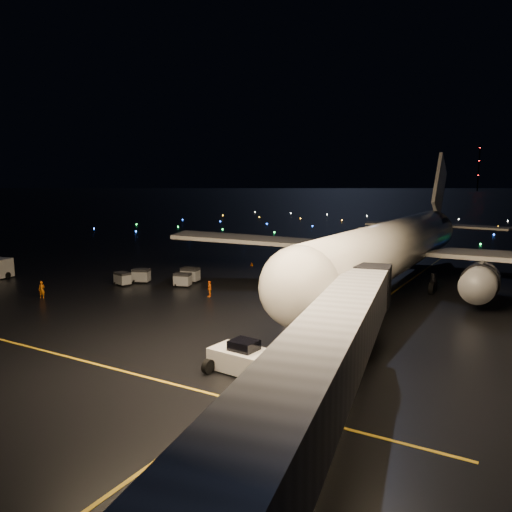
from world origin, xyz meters
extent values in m
plane|color=black|center=(0.00, 300.00, 0.00)|extent=(2000.00, 2000.00, 0.00)
cube|color=gold|center=(12.00, 15.00, 0.01)|extent=(0.25, 80.00, 0.02)
cube|color=gold|center=(-5.00, -10.00, 0.01)|extent=(60.00, 0.25, 0.02)
cube|color=silver|center=(9.77, -5.91, 1.11)|extent=(4.88, 2.87, 2.23)
imported|color=orange|center=(-21.20, 1.37, 0.96)|extent=(0.84, 0.73, 1.93)
imported|color=orange|center=(-5.38, 11.33, 0.93)|extent=(0.80, 1.17, 1.85)
cone|color=#F76109|center=(-0.97, 18.04, 0.24)|extent=(0.54, 0.54, 0.48)
cone|color=#F76109|center=(2.75, 22.54, 0.24)|extent=(0.56, 0.56, 0.48)
cone|color=#F76109|center=(-3.93, 20.49, 0.24)|extent=(0.49, 0.49, 0.49)
cone|color=#F76109|center=(-11.97, 31.83, 0.28)|extent=(0.52, 0.52, 0.55)
cylinder|color=black|center=(-60.00, 740.00, 32.00)|extent=(1.80, 1.80, 64.00)
cube|color=gray|center=(-12.44, 16.95, 0.92)|extent=(2.42, 1.89, 1.85)
cube|color=gray|center=(-11.51, 14.20, 0.84)|extent=(2.29, 1.90, 1.68)
cube|color=gray|center=(-18.53, 11.02, 0.82)|extent=(2.18, 1.74, 1.65)
cube|color=gray|center=(-17.66, 13.45, 0.89)|extent=(2.51, 2.18, 1.79)
camera|label=1|loc=(26.84, -33.64, 12.88)|focal=35.00mm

